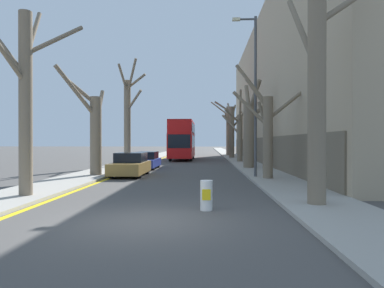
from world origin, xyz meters
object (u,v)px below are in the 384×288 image
(street_tree_right_5, at_px, (228,129))
(parked_car_1, at_px, (147,161))
(street_tree_left_0, at_px, (25,94))
(street_tree_left_2, at_px, (128,118))
(traffic_bollard, at_px, (206,195))
(parked_car_0, at_px, (130,165))
(street_tree_right_1, at_px, (267,129))
(street_tree_right_4, at_px, (232,129))
(lamp_post, at_px, (254,89))
(double_decker_bus, at_px, (182,138))
(street_tree_right_0, at_px, (317,82))
(street_tree_right_2, at_px, (250,130))
(street_tree_right_3, at_px, (239,135))
(street_tree_left_1, at_px, (94,130))

(street_tree_right_5, height_order, parked_car_1, street_tree_right_5)
(street_tree_left_0, height_order, street_tree_left_2, street_tree_left_2)
(street_tree_left_0, relative_size, traffic_bollard, 8.21)
(street_tree_right_5, relative_size, parked_car_0, 1.90)
(street_tree_right_1, bearing_deg, street_tree_right_5, 90.19)
(street_tree_right_4, relative_size, lamp_post, 0.79)
(lamp_post, bearing_deg, double_decker_bus, 105.04)
(street_tree_left_2, bearing_deg, parked_car_1, -51.38)
(street_tree_right_5, xyz_separation_m, parked_car_0, (-7.87, -29.94, -3.31))
(lamp_post, height_order, traffic_bollard, lamp_post)
(street_tree_left_2, xyz_separation_m, traffic_bollard, (6.73, -18.65, -3.72))
(street_tree_left_0, bearing_deg, street_tree_right_0, -7.49)
(street_tree_right_0, relative_size, street_tree_right_2, 1.37)
(double_decker_bus, bearing_deg, street_tree_left_0, -98.03)
(street_tree_left_2, bearing_deg, double_decker_bus, 70.42)
(parked_car_0, distance_m, parked_car_1, 5.68)
(street_tree_right_1, distance_m, street_tree_right_3, 16.06)
(street_tree_left_0, bearing_deg, street_tree_right_1, 32.90)
(street_tree_right_1, bearing_deg, double_decker_bus, 106.02)
(street_tree_left_2, xyz_separation_m, street_tree_right_1, (10.04, -10.22, -1.36))
(street_tree_right_2, bearing_deg, lamp_post, -95.45)
(street_tree_right_1, xyz_separation_m, parked_car_0, (-7.97, 1.94, -2.14))
(street_tree_right_1, relative_size, street_tree_right_4, 0.88)
(street_tree_left_0, relative_size, street_tree_right_3, 1.03)
(street_tree_right_4, relative_size, street_tree_right_5, 0.90)
(street_tree_right_5, distance_m, double_decker_bus, 12.27)
(street_tree_right_0, relative_size, street_tree_right_5, 1.13)
(lamp_post, bearing_deg, street_tree_right_4, 88.78)
(street_tree_right_1, xyz_separation_m, parked_car_1, (-7.97, 7.62, -2.19))
(street_tree_left_2, xyz_separation_m, street_tree_right_2, (10.11, -2.52, -1.20))
(street_tree_right_1, bearing_deg, parked_car_1, 136.28)
(street_tree_right_4, height_order, parked_car_1, street_tree_right_4)
(street_tree_left_2, xyz_separation_m, street_tree_right_0, (10.26, -18.05, -0.17))
(street_tree_right_1, relative_size, street_tree_right_2, 0.96)
(street_tree_right_1, height_order, street_tree_right_5, street_tree_right_5)
(street_tree_right_1, distance_m, street_tree_right_5, 31.90)
(street_tree_right_3, xyz_separation_m, street_tree_right_4, (-0.10, 8.57, 0.93))
(street_tree_left_2, xyz_separation_m, parked_car_0, (2.07, -8.28, -3.50))
(traffic_bollard, bearing_deg, street_tree_left_2, 109.84)
(street_tree_right_1, relative_size, double_decker_bus, 0.64)
(street_tree_right_1, bearing_deg, traffic_bollard, -111.46)
(street_tree_left_2, distance_m, street_tree_right_3, 11.70)
(street_tree_right_4, bearing_deg, street_tree_left_1, -113.11)
(street_tree_left_2, bearing_deg, lamp_post, -45.01)
(street_tree_right_0, distance_m, parked_car_0, 13.17)
(street_tree_left_0, distance_m, lamp_post, 11.96)
(street_tree_right_2, relative_size, street_tree_right_5, 0.83)
(double_decker_bus, bearing_deg, street_tree_right_0, -77.75)
(street_tree_left_0, relative_size, street_tree_right_1, 1.16)
(street_tree_right_5, bearing_deg, parked_car_1, -107.97)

